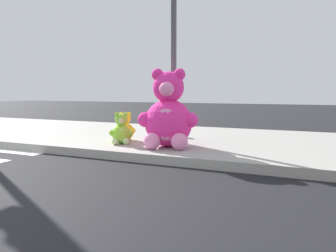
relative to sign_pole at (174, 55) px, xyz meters
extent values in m
cube|color=#9E9B93|center=(-1.00, 0.80, -1.77)|extent=(28.00, 4.40, 0.15)
cylinder|color=#4C4C51|center=(0.00, 0.00, -0.10)|extent=(0.11, 0.11, 3.20)
sphere|color=#F22D93|center=(0.15, -0.55, -1.27)|extent=(0.86, 0.86, 0.86)
ellipsoid|color=pink|center=(0.24, -0.84, -1.27)|extent=(0.51, 0.32, 0.56)
sphere|color=#F22D93|center=(0.15, -0.55, -0.63)|extent=(0.56, 0.56, 0.56)
sphere|color=pink|center=(0.22, -0.78, -0.66)|extent=(0.26, 0.26, 0.26)
sphere|color=#F22D93|center=(0.33, -0.49, -0.41)|extent=(0.21, 0.21, 0.21)
sphere|color=#F22D93|center=(0.57, -0.53, -1.21)|extent=(0.27, 0.27, 0.27)
sphere|color=pink|center=(0.48, -0.83, -1.55)|extent=(0.29, 0.29, 0.29)
sphere|color=#F22D93|center=(-0.04, -0.61, -0.41)|extent=(0.21, 0.21, 0.21)
sphere|color=#F22D93|center=(-0.21, -0.77, -1.21)|extent=(0.27, 0.27, 0.27)
sphere|color=pink|center=(0.03, -0.97, -1.55)|extent=(0.29, 0.29, 0.29)
sphere|color=yellow|center=(-1.00, -0.18, -1.52)|extent=(0.35, 0.35, 0.35)
ellipsoid|color=#F0DB80|center=(-0.96, -0.30, -1.52)|extent=(0.21, 0.13, 0.23)
sphere|color=yellow|center=(-1.00, -0.18, -1.26)|extent=(0.23, 0.23, 0.23)
sphere|color=#F0DB80|center=(-0.97, -0.27, -1.27)|extent=(0.11, 0.11, 0.11)
sphere|color=yellow|center=(-0.92, -0.15, -1.17)|extent=(0.09, 0.09, 0.09)
sphere|color=yellow|center=(-0.83, -0.17, -1.49)|extent=(0.11, 0.11, 0.11)
sphere|color=#F0DB80|center=(-0.86, -0.29, -1.64)|extent=(0.12, 0.12, 0.12)
sphere|color=yellow|center=(-1.08, -0.20, -1.17)|extent=(0.09, 0.09, 0.09)
sphere|color=yellow|center=(-1.15, -0.27, -1.49)|extent=(0.11, 0.11, 0.11)
sphere|color=#F0DB80|center=(-1.05, -0.35, -1.64)|extent=(0.12, 0.12, 0.12)
sphere|color=#B28CD8|center=(-0.46, 0.91, -1.55)|extent=(0.29, 0.29, 0.29)
ellipsoid|color=silver|center=(-0.56, 0.87, -1.55)|extent=(0.11, 0.17, 0.19)
sphere|color=#B28CD8|center=(-0.46, 0.91, -1.33)|extent=(0.19, 0.19, 0.19)
sphere|color=silver|center=(-0.54, 0.88, -1.35)|extent=(0.09, 0.09, 0.09)
sphere|color=#B28CD8|center=(-0.44, 0.84, -1.26)|extent=(0.07, 0.07, 0.07)
sphere|color=#B28CD8|center=(-0.45, 0.76, -1.53)|extent=(0.09, 0.09, 0.09)
sphere|color=silver|center=(-0.55, 0.79, -1.65)|extent=(0.10, 0.10, 0.10)
sphere|color=#B28CD8|center=(-0.48, 0.97, -1.26)|extent=(0.07, 0.07, 0.07)
sphere|color=#B28CD8|center=(-0.54, 1.03, -1.53)|extent=(0.09, 0.09, 0.09)
sphere|color=silver|center=(-0.60, 0.94, -1.65)|extent=(0.10, 0.10, 0.10)
sphere|color=#8CD133|center=(-0.81, -0.61, -1.51)|extent=(0.37, 0.37, 0.37)
ellipsoid|color=#B8DE87|center=(-0.75, -0.73, -1.51)|extent=(0.22, 0.16, 0.24)
sphere|color=#8CD133|center=(-0.81, -0.61, -1.24)|extent=(0.24, 0.24, 0.24)
sphere|color=#B8DE87|center=(-0.77, -0.71, -1.25)|extent=(0.11, 0.11, 0.11)
sphere|color=#8CD133|center=(-0.73, -0.58, -1.14)|extent=(0.09, 0.09, 0.09)
sphere|color=#8CD133|center=(-0.63, -0.58, -1.49)|extent=(0.11, 0.11, 0.11)
sphere|color=#B8DE87|center=(-0.65, -0.71, -1.63)|extent=(0.13, 0.13, 0.13)
sphere|color=#8CD133|center=(-0.89, -0.65, -1.14)|extent=(0.09, 0.09, 0.09)
sphere|color=#8CD133|center=(-0.95, -0.73, -1.49)|extent=(0.11, 0.11, 0.11)
sphere|color=#B8DE87|center=(-0.83, -0.80, -1.63)|extent=(0.13, 0.13, 0.13)
camera|label=1|loc=(2.72, -6.11, -0.70)|focal=36.63mm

